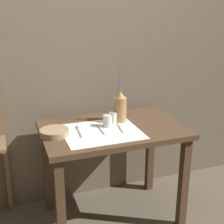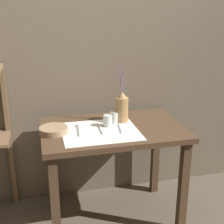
# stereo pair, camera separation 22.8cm
# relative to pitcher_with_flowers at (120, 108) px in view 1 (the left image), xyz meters

# --- Properties ---
(ground_plane) EXTENTS (12.00, 12.00, 0.00)m
(ground_plane) POSITION_rel_pitcher_with_flowers_xyz_m (-0.10, -0.10, -0.91)
(ground_plane) COLOR brown
(stone_wall_back) EXTENTS (7.00, 0.06, 2.40)m
(stone_wall_back) POSITION_rel_pitcher_with_flowers_xyz_m (-0.10, 0.36, 0.29)
(stone_wall_back) COLOR #6B5E4C
(stone_wall_back) RESTS_ON ground_plane
(wooden_table) EXTENTS (1.05, 0.69, 0.79)m
(wooden_table) POSITION_rel_pitcher_with_flowers_xyz_m (-0.10, -0.10, -0.24)
(wooden_table) COLOR #4C3523
(wooden_table) RESTS_ON ground_plane
(linen_cloth) EXTENTS (0.55, 0.47, 0.00)m
(linen_cloth) POSITION_rel_pitcher_with_flowers_xyz_m (-0.20, -0.16, -0.11)
(linen_cloth) COLOR white
(linen_cloth) RESTS_ON wooden_table
(pitcher_with_flowers) EXTENTS (0.10, 0.10, 0.44)m
(pitcher_with_flowers) POSITION_rel_pitcher_with_flowers_xyz_m (0.00, 0.00, 0.00)
(pitcher_with_flowers) COLOR #A87F4C
(pitcher_with_flowers) RESTS_ON wooden_table
(wooden_bowl) EXTENTS (0.20, 0.20, 0.04)m
(wooden_bowl) POSITION_rel_pitcher_with_flowers_xyz_m (-0.53, -0.11, -0.09)
(wooden_bowl) COLOR #9E7F5B
(wooden_bowl) RESTS_ON wooden_table
(glass_tumbler_near) EXTENTS (0.07, 0.07, 0.09)m
(glass_tumbler_near) POSITION_rel_pitcher_with_flowers_xyz_m (-0.13, -0.08, -0.07)
(glass_tumbler_near) COLOR silver
(glass_tumbler_near) RESTS_ON wooden_table
(glass_tumbler_far) EXTENTS (0.06, 0.06, 0.08)m
(glass_tumbler_far) POSITION_rel_pitcher_with_flowers_xyz_m (-0.06, -0.01, -0.07)
(glass_tumbler_far) COLOR silver
(glass_tumbler_far) RESTS_ON wooden_table
(spoon_outer) EXTENTS (0.03, 0.20, 0.02)m
(spoon_outer) POSITION_rel_pitcher_with_flowers_xyz_m (-0.36, -0.07, -0.11)
(spoon_outer) COLOR gray
(spoon_outer) RESTS_ON wooden_table
(fork_outer) EXTENTS (0.02, 0.19, 0.00)m
(fork_outer) POSITION_rel_pitcher_with_flowers_xyz_m (-0.20, -0.13, -0.11)
(fork_outer) COLOR gray
(fork_outer) RESTS_ON wooden_table
(fork_inner) EXTENTS (0.04, 0.19, 0.00)m
(fork_inner) POSITION_rel_pitcher_with_flowers_xyz_m (-0.06, -0.14, -0.11)
(fork_inner) COLOR gray
(fork_inner) RESTS_ON wooden_table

